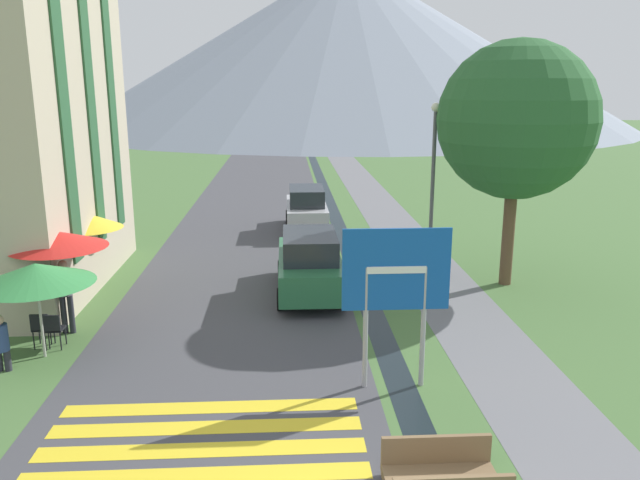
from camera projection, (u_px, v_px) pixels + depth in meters
name	position (u px, v px, depth m)	size (l,w,h in m)	color
ground_plane	(310.00, 224.00, 27.01)	(160.00, 160.00, 0.00)	#476B38
road	(261.00, 188.00, 36.57)	(6.40, 60.00, 0.01)	#424247
footpath	(364.00, 187.00, 36.90)	(2.20, 60.00, 0.01)	slate
drainage_channel	(324.00, 187.00, 36.77)	(0.60, 60.00, 0.00)	black
crosswalk_marking	(204.00, 438.00, 10.62)	(5.44, 2.54, 0.01)	yellow
mountain_distant	(347.00, 45.00, 86.98)	(77.37, 77.37, 22.62)	gray
road_sign	(396.00, 283.00, 11.96)	(2.08, 0.11, 3.24)	#9E9EA3
parked_car_near	(310.00, 263.00, 17.81)	(1.85, 4.38, 1.82)	#28663D
parked_car_far	(306.00, 209.00, 25.62)	(1.71, 4.20, 1.82)	#B2B2B7
cafe_chair_far_left	(69.00, 292.00, 16.59)	(0.40, 0.40, 0.85)	black
cafe_chair_near_right	(53.00, 328.00, 14.12)	(0.40, 0.40, 0.85)	black
cafe_chair_near_left	(42.00, 327.00, 14.18)	(0.40, 0.40, 0.85)	black
cafe_chair_middle	(51.00, 310.00, 15.25)	(0.40, 0.40, 0.85)	black
cafe_umbrella_front_green	(36.00, 274.00, 13.37)	(2.47, 2.47, 2.15)	#B7B2A8
cafe_umbrella_middle_red	(58.00, 240.00, 15.16)	(2.36, 2.36, 2.41)	#B7B2A8
cafe_umbrella_rear_yellow	(87.00, 221.00, 17.88)	(2.02, 2.02, 2.30)	#B7B2A8
person_seated_near	(1.00, 340.00, 12.98)	(0.32, 0.32, 1.25)	#282833
person_standing_terrace	(65.00, 291.00, 14.91)	(0.32, 0.32, 1.83)	#282833
person_seated_far	(66.00, 290.00, 16.20)	(0.32, 0.32, 1.24)	#282833
streetlamp	(433.00, 176.00, 19.08)	(0.28, 0.28, 5.35)	#515156
tree_by_path	(517.00, 120.00, 17.75)	(4.53, 4.53, 7.16)	brown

